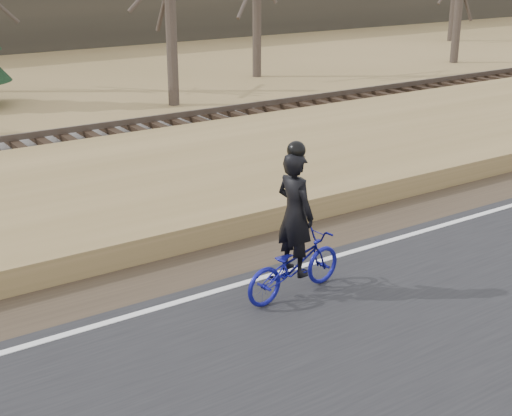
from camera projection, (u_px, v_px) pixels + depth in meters
ground at (497, 218)px, 13.59m from camera, size 120.00×120.00×0.00m
edge_line at (489, 212)px, 13.72m from camera, size 120.00×0.12×0.01m
shoulder at (449, 200)px, 14.52m from camera, size 120.00×1.60×0.04m
embankment at (353, 157)px, 16.80m from camera, size 120.00×5.00×0.44m
ballast at (263, 126)px, 19.77m from camera, size 120.00×3.00×0.45m
railroad at (263, 115)px, 19.67m from camera, size 120.00×2.40×0.29m
cyclist at (294, 247)px, 10.22m from camera, size 1.81×0.81×2.31m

